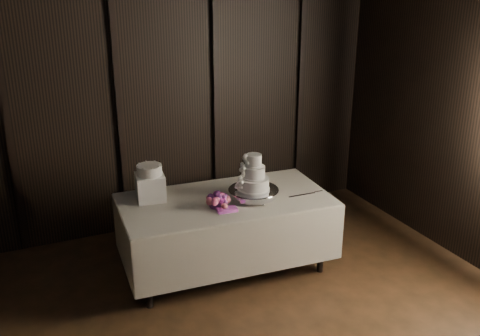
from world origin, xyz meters
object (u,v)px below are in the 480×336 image
Objects in this scene: cake_stand at (253,194)px; box_pedestal at (150,187)px; bouquet at (217,201)px; small_cake at (149,170)px; display_table at (226,231)px; wedding_cake at (252,177)px.

cake_stand is 1.86× the size of box_pedestal.
bouquet is 0.70m from small_cake.
box_pedestal is at bearing 157.52° from cake_stand.
display_table is 7.88× the size of box_pedestal.
bouquet reaches higher than cake_stand.
wedding_cake is at bearing -150.26° from cake_stand.
bouquet is (-0.37, -0.03, -0.16)m from wedding_cake.
wedding_cake reaches higher than display_table.
bouquet is at bearing -39.89° from small_cake.
wedding_cake is at bearing -23.88° from small_cake.
display_table is 0.47m from cake_stand.
small_cake is (-0.50, 0.42, 0.23)m from bouquet.
box_pedestal is (-0.87, 0.39, -0.10)m from wedding_cake.
box_pedestal is at bearing 0.00° from small_cake.
cake_stand reaches higher than display_table.
display_table is 0.85m from box_pedestal.
bouquet is at bearing -172.89° from cake_stand.
cake_stand is 0.98m from box_pedestal.
cake_stand is 0.40m from bouquet.
wedding_cake is (0.22, -0.11, 0.57)m from display_table.
wedding_cake is 1.49× the size of small_cake.
box_pedestal is (-0.50, 0.42, 0.06)m from bouquet.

